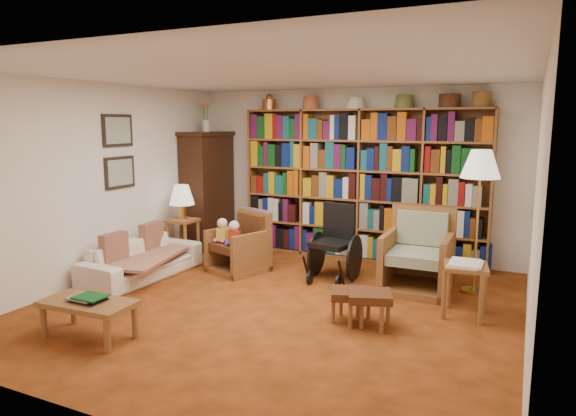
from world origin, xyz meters
The scene contains 23 objects.
floor centered at (0.00, 0.00, 0.00)m, with size 5.00×5.00×0.00m, color #9E4418.
ceiling centered at (0.00, 0.00, 2.50)m, with size 5.00×5.00×0.00m, color white.
wall_back centered at (0.00, 2.50, 1.25)m, with size 5.00×5.00×0.00m, color white.
wall_front centered at (0.00, -2.50, 1.25)m, with size 5.00×5.00×0.00m, color white.
wall_left centered at (-2.50, 0.00, 1.25)m, with size 5.00×5.00×0.00m, color white.
wall_right centered at (2.50, 0.00, 1.25)m, with size 5.00×5.00×0.00m, color white.
bookshelf centered at (0.20, 2.33, 1.17)m, with size 3.60×0.30×2.42m.
curio_cabinet centered at (-2.25, 2.00, 0.95)m, with size 0.50×0.95×2.40m.
framed_pictures centered at (-2.48, 0.30, 1.62)m, with size 0.03×0.52×0.97m.
sofa centered at (-2.05, 0.17, 0.25)m, with size 0.66×1.68×0.49m, color #F2E6CD.
sofa_throw centered at (-2.00, 0.17, 0.30)m, with size 0.71×1.32×0.04m, color beige.
cushion_left centered at (-2.18, 0.52, 0.45)m, with size 0.12×0.39×0.39m, color maroon.
cushion_right centered at (-2.18, -0.18, 0.45)m, with size 0.12×0.38×0.38m, color maroon.
side_table_lamp centered at (-2.15, 1.18, 0.44)m, with size 0.39×0.39×0.60m.
table_lamp centered at (-2.15, 1.18, 0.94)m, with size 0.37×0.37×0.51m.
armchair_leather centered at (-1.06, 1.02, 0.34)m, with size 0.88×0.87×0.83m.
armchair_sage centered at (1.28, 1.26, 0.37)m, with size 0.79×0.82×0.98m.
wheelchair centered at (0.22, 1.23, 0.44)m, with size 0.56×0.77×0.97m.
floor_lamp centered at (1.92, 1.40, 1.46)m, with size 0.45×0.45×1.70m.
side_table_papers centered at (1.90, 0.54, 0.45)m, with size 0.49×0.49×0.58m.
footstool_a centered at (0.89, -0.12, 0.27)m, with size 0.48×0.45×0.34m.
footstool_b centered at (1.09, -0.15, 0.29)m, with size 0.51×0.48×0.36m.
coffee_table centered at (-1.21, -1.54, 0.31)m, with size 0.90×0.48×0.42m.
Camera 1 is at (2.43, -4.87, 2.00)m, focal length 32.00 mm.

